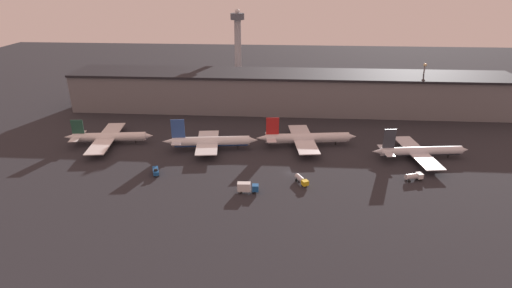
# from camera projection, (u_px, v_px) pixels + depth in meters

# --- Properties ---
(ground) EXTENTS (600.00, 600.00, 0.00)m
(ground) POSITION_uv_depth(u_px,v_px,m) (290.00, 173.00, 153.88)
(ground) COLOR #26262B
(terminal_building) EXTENTS (239.11, 28.32, 21.07)m
(terminal_building) POSITION_uv_depth(u_px,v_px,m) (290.00, 92.00, 221.03)
(terminal_building) COLOR slate
(terminal_building) RESTS_ON ground
(airplane_0) EXTENTS (39.42, 37.97, 11.74)m
(airplane_0) POSITION_uv_depth(u_px,v_px,m) (109.00, 137.00, 178.86)
(airplane_0) COLOR white
(airplane_0) RESTS_ON ground
(airplane_1) EXTENTS (41.50, 28.03, 14.11)m
(airplane_1) POSITION_uv_depth(u_px,v_px,m) (210.00, 142.00, 173.15)
(airplane_1) COLOR white
(airplane_1) RESTS_ON ground
(airplane_2) EXTENTS (45.29, 34.83, 13.50)m
(airplane_2) POSITION_uv_depth(u_px,v_px,m) (306.00, 138.00, 177.06)
(airplane_2) COLOR silver
(airplane_2) RESTS_ON ground
(airplane_3) EXTENTS (41.09, 34.40, 13.31)m
(airplane_3) POSITION_uv_depth(u_px,v_px,m) (420.00, 151.00, 164.85)
(airplane_3) COLOR silver
(airplane_3) RESTS_ON ground
(service_vehicle_0) EXTENTS (4.05, 6.26, 2.91)m
(service_vehicle_0) POSITION_uv_depth(u_px,v_px,m) (156.00, 171.00, 152.38)
(service_vehicle_0) COLOR #195199
(service_vehicle_0) RESTS_ON ground
(service_vehicle_1) EXTENTS (5.07, 7.18, 2.60)m
(service_vehicle_1) POSITION_uv_depth(u_px,v_px,m) (301.00, 180.00, 145.51)
(service_vehicle_1) COLOR gold
(service_vehicle_1) RESTS_ON ground
(service_vehicle_2) EXTENTS (7.50, 2.64, 3.80)m
(service_vehicle_2) POSITION_uv_depth(u_px,v_px,m) (247.00, 187.00, 139.39)
(service_vehicle_2) COLOR #195199
(service_vehicle_2) RESTS_ON ground
(service_vehicle_3) EXTENTS (6.97, 4.25, 2.78)m
(service_vehicle_3) POSITION_uv_depth(u_px,v_px,m) (414.00, 176.00, 147.80)
(service_vehicle_3) COLOR white
(service_vehicle_3) RESTS_ON ground
(lamp_post_0) EXTENTS (1.80, 1.80, 19.53)m
(lamp_post_0) POSITION_uv_depth(u_px,v_px,m) (161.00, 84.00, 226.84)
(lamp_post_0) COLOR slate
(lamp_post_0) RESTS_ON ground
(lamp_post_1) EXTENTS (1.80, 1.80, 26.98)m
(lamp_post_1) POSITION_uv_depth(u_px,v_px,m) (422.00, 82.00, 215.95)
(lamp_post_1) COLOR slate
(lamp_post_1) RESTS_ON ground
(control_tower) EXTENTS (9.00, 9.00, 50.12)m
(control_tower) POSITION_uv_depth(u_px,v_px,m) (238.00, 42.00, 264.66)
(control_tower) COLOR #99999E
(control_tower) RESTS_ON ground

